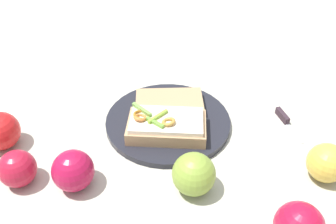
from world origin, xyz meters
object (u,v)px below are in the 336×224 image
object	(u,v)px
apple_0	(73,171)
apple_3	(17,169)
apple_4	(0,131)
knife	(285,120)
sandwich	(166,125)
apple_1	(327,163)
apple_5	(194,174)
bread_slice_side	(169,103)
plate	(168,121)

from	to	relation	value
apple_0	apple_3	distance (m)	0.11
apple_4	knife	xyz separation A→B (m)	(-0.12, -0.60, -0.03)
apple_3	knife	world-z (taller)	apple_3
sandwich	apple_1	distance (m)	0.32
apple_5	bread_slice_side	bearing A→B (deg)	-8.21
apple_3	knife	distance (m)	0.57
plate	apple_5	world-z (taller)	apple_5
apple_0	apple_3	bearing A→B (deg)	66.65
apple_4	bread_slice_side	bearing A→B (deg)	-90.60
sandwich	plate	bearing A→B (deg)	-91.89
sandwich	knife	bearing A→B (deg)	-165.61
apple_0	apple_5	world-z (taller)	apple_5
bread_slice_side	apple_3	size ratio (longest dim) A/B	2.18
plate	apple_4	xyz separation A→B (m)	(0.04, 0.35, 0.03)
plate	apple_4	bearing A→B (deg)	82.62
plate	apple_1	world-z (taller)	apple_1
bread_slice_side	apple_1	world-z (taller)	apple_1
sandwich	bread_slice_side	distance (m)	0.09
plate	bread_slice_side	world-z (taller)	bread_slice_side
apple_1	knife	xyz separation A→B (m)	(0.16, -0.02, -0.03)
apple_0	apple_3	world-z (taller)	apple_0
sandwich	apple_5	distance (m)	0.15
knife	apple_0	bearing A→B (deg)	-82.96
bread_slice_side	sandwich	bearing A→B (deg)	83.17
sandwich	apple_0	xyz separation A→B (m)	(-0.07, 0.20, 0.01)
apple_5	knife	world-z (taller)	apple_5
apple_4	apple_5	distance (m)	0.41
apple_5	knife	bearing A→B (deg)	-67.39
plate	apple_5	bearing A→B (deg)	175.08
sandwich	apple_1	bearing A→B (deg)	163.28
apple_3	apple_5	xyz separation A→B (m)	(-0.12, -0.30, 0.00)
apple_0	knife	world-z (taller)	apple_0
sandwich	apple_5	xyz separation A→B (m)	(-0.15, -0.00, 0.01)
plate	apple_3	bearing A→B (deg)	102.46
apple_5	sandwich	bearing A→B (deg)	0.75
plate	bread_slice_side	xyz separation A→B (m)	(0.04, -0.02, 0.02)
apple_0	apple_5	distance (m)	0.22
apple_0	apple_4	xyz separation A→B (m)	(0.16, 0.13, 0.00)
apple_1	apple_4	size ratio (longest dim) A/B	0.94
bread_slice_side	apple_0	bearing A→B (deg)	49.41
apple_1	apple_0	bearing A→B (deg)	73.67
knife	apple_5	bearing A→B (deg)	-64.26
sandwich	apple_3	size ratio (longest dim) A/B	2.69
bread_slice_side	apple_0	size ratio (longest dim) A/B	1.97
apple_0	apple_1	xyz separation A→B (m)	(-0.13, -0.45, -0.00)
apple_1	apple_5	bearing A→B (deg)	78.04
apple_1	apple_5	size ratio (longest dim) A/B	0.93
sandwich	apple_3	xyz separation A→B (m)	(-0.03, 0.30, 0.00)
plate	apple_3	distance (m)	0.33
plate	apple_3	size ratio (longest dim) A/B	3.96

